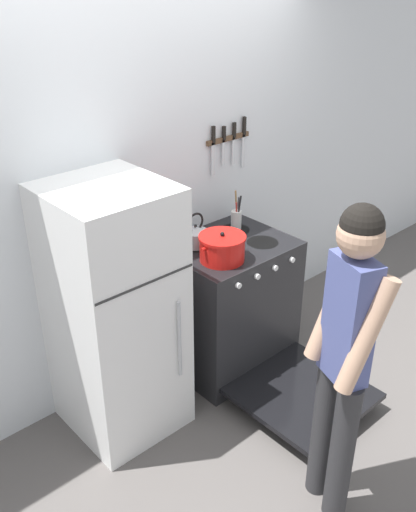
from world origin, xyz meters
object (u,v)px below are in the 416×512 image
object	(u,v)px
stove_range	(231,307)
dutch_oven_pot	(222,248)
person	(345,352)
tea_kettle	(196,235)
utensil_jar	(236,218)
refrigerator	(115,314)

from	to	relation	value
stove_range	dutch_oven_pot	world-z (taller)	dutch_oven_pot
person	dutch_oven_pot	bearing A→B (deg)	6.41
dutch_oven_pot	tea_kettle	distance (m)	0.26
utensil_jar	refrigerator	bearing A→B (deg)	-173.07
tea_kettle	utensil_jar	distance (m)	0.37
utensil_jar	stove_range	bearing A→B (deg)	-139.24
tea_kettle	utensil_jar	world-z (taller)	utensil_jar
stove_range	utensil_jar	world-z (taller)	utensil_jar
stove_range	person	size ratio (longest dim) A/B	0.82
utensil_jar	person	size ratio (longest dim) A/B	0.16
tea_kettle	refrigerator	bearing A→B (deg)	-169.98
stove_range	person	world-z (taller)	person
utensil_jar	person	bearing A→B (deg)	-115.45
refrigerator	person	distance (m)	1.33
refrigerator	person	size ratio (longest dim) A/B	0.91
dutch_oven_pot	person	bearing A→B (deg)	-103.58
person	refrigerator	bearing A→B (deg)	39.64
stove_range	utensil_jar	xyz separation A→B (m)	(0.20, 0.18, 0.54)
refrigerator	person	xyz separation A→B (m)	(0.44, -1.24, 0.20)
dutch_oven_pot	stove_range	bearing A→B (deg)	26.78
stove_range	dutch_oven_pot	size ratio (longest dim) A/B	4.21
dutch_oven_pot	tea_kettle	xyz separation A→B (m)	(0.01, 0.26, -0.01)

